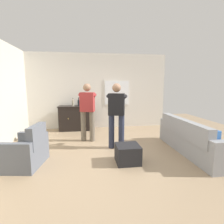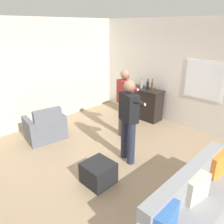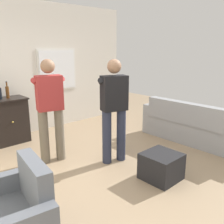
{
  "view_description": "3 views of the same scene",
  "coord_description": "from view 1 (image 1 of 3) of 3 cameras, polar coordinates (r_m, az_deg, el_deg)",
  "views": [
    {
      "loc": [
        -0.42,
        -4.06,
        1.64
      ],
      "look_at": [
        0.18,
        0.21,
        0.97
      ],
      "focal_mm": 28.0,
      "sensor_mm": 36.0,
      "label": 1
    },
    {
      "loc": [
        2.79,
        -2.69,
        2.6
      ],
      "look_at": [
        -0.05,
        0.18,
        0.99
      ],
      "focal_mm": 35.0,
      "sensor_mm": 36.0,
      "label": 2
    },
    {
      "loc": [
        -2.35,
        -2.52,
        1.86
      ],
      "look_at": [
        0.08,
        0.08,
        0.93
      ],
      "focal_mm": 40.0,
      "sensor_mm": 36.0,
      "label": 3
    }
  ],
  "objects": [
    {
      "name": "person_standing_right",
      "position": [
        4.46,
        1.48,
        -0.24
      ],
      "size": [
        0.53,
        0.52,
        1.68
      ],
      "color": "#282D42",
      "rests_on": "ground"
    },
    {
      "name": "wall_back_with_window",
      "position": [
        6.74,
        -4.28,
        6.75
      ],
      "size": [
        5.2,
        0.15,
        2.8
      ],
      "color": "silver",
      "rests_on": "ground"
    },
    {
      "name": "bottle_wine_green",
      "position": [
        6.39,
        -12.61,
        2.91
      ],
      "size": [
        0.08,
        0.08,
        0.29
      ],
      "color": "gray",
      "rests_on": "sideboard_cabinet"
    },
    {
      "name": "bottle_spirits_clear",
      "position": [
        6.41,
        -10.83,
        3.05
      ],
      "size": [
        0.08,
        0.08,
        0.31
      ],
      "color": "black",
      "rests_on": "sideboard_cabinet"
    },
    {
      "name": "sideboard_cabinet",
      "position": [
        6.49,
        -11.85,
        -1.93
      ],
      "size": [
        1.19,
        0.49,
        0.89
      ],
      "color": "black",
      "rests_on": "ground"
    },
    {
      "name": "armchair",
      "position": [
        4.05,
        -26.0,
        -11.59
      ],
      "size": [
        0.77,
        0.97,
        0.85
      ],
      "color": "slate",
      "rests_on": "ground"
    },
    {
      "name": "person_standing_left",
      "position": [
        5.11,
        -7.99,
        0.83
      ],
      "size": [
        0.54,
        0.52,
        1.68
      ],
      "color": "#6B6051",
      "rests_on": "ground"
    },
    {
      "name": "ottoman",
      "position": [
        3.83,
        5.13,
        -13.42
      ],
      "size": [
        0.49,
        0.49,
        0.39
      ],
      "primitive_type": "cube",
      "color": "black",
      "rests_on": "ground"
    },
    {
      "name": "couch",
      "position": [
        4.68,
        23.76,
        -8.14
      ],
      "size": [
        0.57,
        2.32,
        0.83
      ],
      "color": "gray",
      "rests_on": "ground"
    },
    {
      "name": "bottle_liquor_amber",
      "position": [
        6.41,
        -9.5,
        3.17
      ],
      "size": [
        0.06,
        0.06,
        0.33
      ],
      "color": "#593314",
      "rests_on": "sideboard_cabinet"
    },
    {
      "name": "ground",
      "position": [
        4.4,
        -1.99,
        -13.05
      ],
      "size": [
        10.4,
        10.4,
        0.0
      ],
      "primitive_type": "plane",
      "color": "#9E8466"
    }
  ]
}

